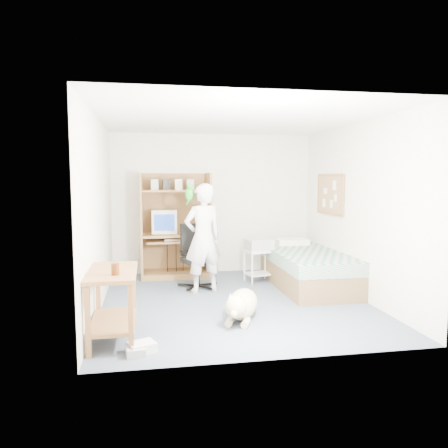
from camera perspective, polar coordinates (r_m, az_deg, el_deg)
The scene contains 21 objects.
floor at distance 6.19m, azimuth 1.36°, elevation -10.07°, with size 4.00×4.00×0.00m, color #404857.
wall_back at distance 7.93m, azimuth -1.45°, elevation 2.65°, with size 3.60×0.02×2.50m, color silver.
wall_right at distance 6.56m, azimuth 17.01°, elevation 1.69°, with size 0.02×4.00×2.50m, color silver.
wall_left at distance 5.88m, azimuth -16.07°, elevation 1.25°, with size 0.02×4.00×2.50m, color silver.
ceiling at distance 6.00m, azimuth 1.43°, elevation 13.54°, with size 3.60×4.00×0.02m, color white.
computer_hutch at distance 7.63m, azimuth -6.35°, elevation -0.75°, with size 1.20×0.63×1.80m.
bed at distance 7.05m, azimuth 10.84°, elevation -5.77°, with size 1.02×2.02×0.66m.
side_desk at distance 4.80m, azimuth -14.33°, elevation -8.90°, with size 0.50×1.00×0.75m.
corkboard at distance 7.35m, azimuth 13.69°, elevation 3.78°, with size 0.04×0.94×0.66m.
office_chair at distance 6.92m, azimuth -3.60°, elevation -5.36°, with size 0.56×0.57×0.98m.
person at distance 6.55m, azimuth -2.75°, elevation -1.86°, with size 0.60×0.39×1.64m, color silver.
parrot at distance 6.49m, azimuth -4.54°, elevation 4.07°, with size 0.12×0.21×0.33m.
dog at distance 5.41m, azimuth 2.30°, elevation -10.43°, with size 0.62×1.06×0.42m.
printer_cart at distance 7.27m, azimuth 4.60°, elevation -4.78°, with size 0.51×0.44×0.53m.
printer at distance 7.23m, azimuth 4.61°, elevation -2.68°, with size 0.42×0.32×0.18m, color #A5A5A0.
crt_monitor at distance 7.62m, azimuth -7.75°, elevation 0.37°, with size 0.45×0.48×0.40m.
keyboard at distance 7.50m, azimuth -6.07°, elevation -2.03°, with size 0.45×0.16×0.03m, color beige.
pencil_cup at distance 7.58m, azimuth -3.80°, elevation -0.78°, with size 0.08×0.08×0.12m, color yellow.
drink_glass at distance 4.51m, azimuth -14.01°, elevation -5.74°, with size 0.08×0.08×0.12m, color #441F0A.
floor_box_a at distance 4.55m, azimuth -10.68°, elevation -15.55°, with size 0.25×0.20×0.10m, color silver.
floor_box_b at distance 4.51m, azimuth -11.48°, elevation -15.89°, with size 0.18×0.22×0.08m, color beige.
Camera 1 is at (-1.17, -5.83, 1.71)m, focal length 35.00 mm.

